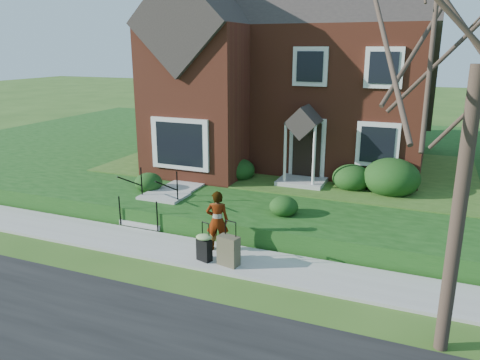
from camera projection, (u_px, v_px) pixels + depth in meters
The scene contains 10 objects.
ground at pixel (201, 255), 12.19m from camera, with size 120.00×120.00×0.00m, color #2D5119.
sidewalk at pixel (201, 254), 12.18m from camera, with size 60.00×1.60×0.08m, color #9E9B93.
terrace at pixel (397, 165), 20.33m from camera, with size 44.00×20.00×0.60m, color #143E11.
walkway at pixel (202, 176), 17.38m from camera, with size 1.20×6.00×0.06m, color #9E9B93.
main_house at pixel (299, 46), 19.36m from camera, with size 10.40×10.20×9.40m.
front_steps at pixel (157, 205), 14.61m from camera, with size 1.40×2.02×1.50m.
foundation_shrubs at pixel (290, 170), 16.18m from camera, with size 9.93×4.67×1.28m.
woman at pixel (217, 221), 12.15m from camera, with size 0.59×0.39×1.61m, color #999999.
suitcase_black at pixel (204, 246), 11.63m from camera, with size 0.50×0.45×1.00m.
suitcase_olive at pixel (229, 251), 11.39m from camera, with size 0.57×0.39×1.13m.
Camera 1 is at (5.20, -9.95, 5.24)m, focal length 35.00 mm.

